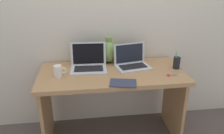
{
  "coord_description": "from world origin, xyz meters",
  "views": [
    {
      "loc": [
        -0.26,
        -2.0,
        1.66
      ],
      "look_at": [
        0.0,
        0.0,
        0.8
      ],
      "focal_mm": 37.37,
      "sensor_mm": 36.0,
      "label": 1
    }
  ],
  "objects_px": {
    "scissors": "(172,75)",
    "laptop_left": "(89,62)",
    "notebook_stack": "(123,83)",
    "laptop_right": "(131,61)",
    "green_vase": "(109,51)",
    "coffee_mug": "(58,71)",
    "pen_cup": "(177,63)"
  },
  "relations": [
    {
      "from": "laptop_left",
      "to": "scissors",
      "type": "height_order",
      "value": "laptop_left"
    },
    {
      "from": "laptop_left",
      "to": "pen_cup",
      "type": "relative_size",
      "value": 2.08
    },
    {
      "from": "notebook_stack",
      "to": "scissors",
      "type": "relative_size",
      "value": 1.53
    },
    {
      "from": "coffee_mug",
      "to": "scissors",
      "type": "height_order",
      "value": "coffee_mug"
    },
    {
      "from": "coffee_mug",
      "to": "pen_cup",
      "type": "bearing_deg",
      "value": 2.52
    },
    {
      "from": "laptop_left",
      "to": "coffee_mug",
      "type": "xyz_separation_m",
      "value": [
        -0.28,
        -0.16,
        -0.01
      ]
    },
    {
      "from": "green_vase",
      "to": "pen_cup",
      "type": "bearing_deg",
      "value": -21.57
    },
    {
      "from": "pen_cup",
      "to": "laptop_left",
      "type": "bearing_deg",
      "value": 172.39
    },
    {
      "from": "laptop_left",
      "to": "scissors",
      "type": "distance_m",
      "value": 0.8
    },
    {
      "from": "scissors",
      "to": "laptop_left",
      "type": "bearing_deg",
      "value": 160.13
    },
    {
      "from": "pen_cup",
      "to": "scissors",
      "type": "height_order",
      "value": "pen_cup"
    },
    {
      "from": "coffee_mug",
      "to": "laptop_left",
      "type": "bearing_deg",
      "value": 30.48
    },
    {
      "from": "laptop_left",
      "to": "laptop_right",
      "type": "xyz_separation_m",
      "value": [
        0.42,
        -0.0,
        -0.0
      ]
    },
    {
      "from": "laptop_left",
      "to": "notebook_stack",
      "type": "distance_m",
      "value": 0.47
    },
    {
      "from": "laptop_left",
      "to": "laptop_right",
      "type": "bearing_deg",
      "value": -0.65
    },
    {
      "from": "laptop_left",
      "to": "laptop_right",
      "type": "distance_m",
      "value": 0.42
    },
    {
      "from": "laptop_left",
      "to": "laptop_right",
      "type": "height_order",
      "value": "laptop_left"
    },
    {
      "from": "green_vase",
      "to": "notebook_stack",
      "type": "relative_size",
      "value": 1.2
    },
    {
      "from": "laptop_left",
      "to": "notebook_stack",
      "type": "height_order",
      "value": "laptop_left"
    },
    {
      "from": "laptop_right",
      "to": "coffee_mug",
      "type": "bearing_deg",
      "value": -167.26
    },
    {
      "from": "notebook_stack",
      "to": "pen_cup",
      "type": "distance_m",
      "value": 0.63
    },
    {
      "from": "laptop_left",
      "to": "green_vase",
      "type": "relative_size",
      "value": 1.31
    },
    {
      "from": "coffee_mug",
      "to": "pen_cup",
      "type": "distance_m",
      "value": 1.13
    },
    {
      "from": "notebook_stack",
      "to": "scissors",
      "type": "bearing_deg",
      "value": 12.54
    },
    {
      "from": "green_vase",
      "to": "coffee_mug",
      "type": "bearing_deg",
      "value": -148.59
    },
    {
      "from": "laptop_left",
      "to": "notebook_stack",
      "type": "xyz_separation_m",
      "value": [
        0.28,
        -0.38,
        -0.06
      ]
    },
    {
      "from": "green_vase",
      "to": "pen_cup",
      "type": "height_order",
      "value": "green_vase"
    },
    {
      "from": "green_vase",
      "to": "pen_cup",
      "type": "xyz_separation_m",
      "value": [
        0.64,
        -0.25,
        -0.06
      ]
    },
    {
      "from": "laptop_right",
      "to": "notebook_stack",
      "type": "relative_size",
      "value": 1.62
    },
    {
      "from": "coffee_mug",
      "to": "scissors",
      "type": "distance_m",
      "value": 1.03
    },
    {
      "from": "laptop_right",
      "to": "notebook_stack",
      "type": "bearing_deg",
      "value": -111.66
    },
    {
      "from": "coffee_mug",
      "to": "notebook_stack",
      "type": "bearing_deg",
      "value": -20.85
    }
  ]
}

